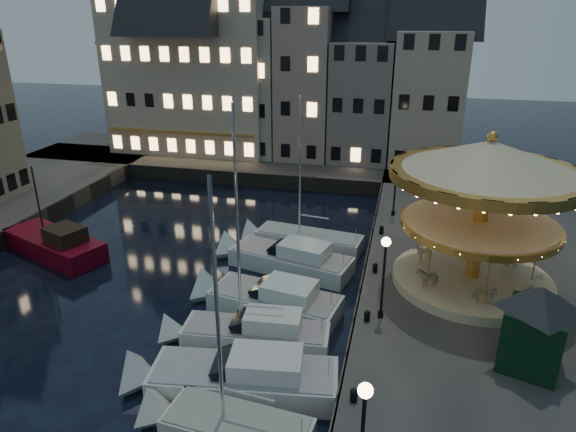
% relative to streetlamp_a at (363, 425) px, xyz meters
% --- Properties ---
extents(ground, '(160.00, 160.00, 0.00)m').
position_rel_streetlamp_a_xyz_m(ground, '(-7.20, 9.00, -4.02)').
color(ground, black).
rests_on(ground, ground).
extents(quay_east, '(16.00, 56.00, 1.30)m').
position_rel_streetlamp_a_xyz_m(quay_east, '(6.80, 15.00, -3.37)').
color(quay_east, '#474442').
rests_on(quay_east, ground).
extents(quay_north, '(44.00, 12.00, 1.30)m').
position_rel_streetlamp_a_xyz_m(quay_north, '(-15.20, 37.00, -3.37)').
color(quay_north, '#474442').
rests_on(quay_north, ground).
extents(quaywall_e, '(0.15, 44.00, 1.30)m').
position_rel_streetlamp_a_xyz_m(quaywall_e, '(-1.20, 15.00, -3.37)').
color(quaywall_e, '#47423A').
rests_on(quaywall_e, ground).
extents(quaywall_n, '(48.00, 0.15, 1.30)m').
position_rel_streetlamp_a_xyz_m(quaywall_n, '(-13.20, 31.00, -3.37)').
color(quaywall_n, '#47423A').
rests_on(quaywall_n, ground).
extents(streetlamp_a, '(0.44, 0.44, 4.17)m').
position_rel_streetlamp_a_xyz_m(streetlamp_a, '(0.00, 0.00, 0.00)').
color(streetlamp_a, black).
rests_on(streetlamp_a, quay_east).
extents(streetlamp_b, '(0.44, 0.44, 4.17)m').
position_rel_streetlamp_a_xyz_m(streetlamp_b, '(0.00, 10.00, 0.00)').
color(streetlamp_b, black).
rests_on(streetlamp_b, quay_east).
extents(streetlamp_c, '(0.44, 0.44, 4.17)m').
position_rel_streetlamp_a_xyz_m(streetlamp_c, '(0.00, 23.50, 0.00)').
color(streetlamp_c, black).
rests_on(streetlamp_c, quay_east).
extents(bollard_a, '(0.30, 0.30, 0.57)m').
position_rel_streetlamp_a_xyz_m(bollard_a, '(-0.60, 4.00, -2.41)').
color(bollard_a, black).
rests_on(bollard_a, quay_east).
extents(bollard_b, '(0.30, 0.30, 0.57)m').
position_rel_streetlamp_a_xyz_m(bollard_b, '(-0.60, 9.50, -2.41)').
color(bollard_b, black).
rests_on(bollard_b, quay_east).
extents(bollard_c, '(0.30, 0.30, 0.57)m').
position_rel_streetlamp_a_xyz_m(bollard_c, '(-0.60, 14.50, -2.41)').
color(bollard_c, black).
rests_on(bollard_c, quay_east).
extents(bollard_d, '(0.30, 0.30, 0.57)m').
position_rel_streetlamp_a_xyz_m(bollard_d, '(-0.60, 20.00, -2.41)').
color(bollard_d, black).
rests_on(bollard_d, quay_east).
extents(townhouse_na, '(5.50, 8.00, 12.80)m').
position_rel_streetlamp_a_xyz_m(townhouse_na, '(-26.70, 39.00, 3.76)').
color(townhouse_na, '#9C8B69').
rests_on(townhouse_na, quay_north).
extents(townhouse_nb, '(6.16, 8.00, 13.80)m').
position_rel_streetlamp_a_xyz_m(townhouse_nb, '(-21.25, 39.00, 4.26)').
color(townhouse_nb, gray).
rests_on(townhouse_nb, quay_north).
extents(townhouse_nc, '(6.82, 8.00, 14.80)m').
position_rel_streetlamp_a_xyz_m(townhouse_nc, '(-15.20, 39.00, 4.76)').
color(townhouse_nc, '#A59C8B').
rests_on(townhouse_nc, quay_north).
extents(townhouse_nd, '(5.50, 8.00, 15.80)m').
position_rel_streetlamp_a_xyz_m(townhouse_nd, '(-9.45, 39.00, 5.26)').
color(townhouse_nd, '#A5867C').
rests_on(townhouse_nd, quay_north).
extents(townhouse_ne, '(6.16, 8.00, 12.80)m').
position_rel_streetlamp_a_xyz_m(townhouse_ne, '(-4.00, 39.00, 3.76)').
color(townhouse_ne, gray).
rests_on(townhouse_ne, quay_north).
extents(townhouse_nf, '(6.82, 8.00, 13.80)m').
position_rel_streetlamp_a_xyz_m(townhouse_nf, '(2.05, 39.00, 4.26)').
color(townhouse_nf, tan).
rests_on(townhouse_nf, quay_north).
extents(hotel_corner, '(17.60, 9.00, 16.80)m').
position_rel_streetlamp_a_xyz_m(hotel_corner, '(-21.20, 39.00, 5.76)').
color(hotel_corner, '#C5B09B').
rests_on(hotel_corner, quay_north).
extents(motorboat_a, '(6.59, 2.70, 10.86)m').
position_rel_streetlamp_a_xyz_m(motorboat_a, '(-5.19, 2.32, -3.48)').
color(motorboat_a, silver).
rests_on(motorboat_a, ground).
extents(motorboat_b, '(8.91, 3.66, 2.15)m').
position_rel_streetlamp_a_xyz_m(motorboat_b, '(-5.64, 4.94, -3.37)').
color(motorboat_b, silver).
rests_on(motorboat_b, ground).
extents(motorboat_c, '(7.99, 2.63, 10.56)m').
position_rel_streetlamp_a_xyz_m(motorboat_c, '(-6.05, 8.01, -3.34)').
color(motorboat_c, silver).
rests_on(motorboat_c, ground).
extents(motorboat_d, '(8.03, 3.85, 2.15)m').
position_rel_streetlamp_a_xyz_m(motorboat_d, '(-5.93, 11.27, -3.38)').
color(motorboat_d, silver).
rests_on(motorboat_d, ground).
extents(motorboat_e, '(8.68, 4.35, 2.15)m').
position_rel_streetlamp_a_xyz_m(motorboat_e, '(-6.21, 16.23, -3.37)').
color(motorboat_e, silver).
rests_on(motorboat_e, ground).
extents(motorboat_f, '(8.17, 3.12, 10.79)m').
position_rel_streetlamp_a_xyz_m(motorboat_f, '(-5.87, 19.46, -3.49)').
color(motorboat_f, silver).
rests_on(motorboat_f, ground).
extents(red_fishing_boat, '(8.16, 5.31, 6.01)m').
position_rel_streetlamp_a_xyz_m(red_fishing_boat, '(-21.24, 14.61, -3.31)').
color(red_fishing_boat, '#5B0313').
rests_on(red_fishing_boat, ground).
extents(carousel, '(9.48, 9.48, 8.30)m').
position_rel_streetlamp_a_xyz_m(carousel, '(4.51, 14.33, 2.75)').
color(carousel, beige).
rests_on(carousel, quay_east).
extents(ticket_kiosk, '(3.59, 3.59, 4.21)m').
position_rel_streetlamp_a_xyz_m(ticket_kiosk, '(6.16, 7.70, -0.21)').
color(ticket_kiosk, black).
rests_on(ticket_kiosk, quay_east).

